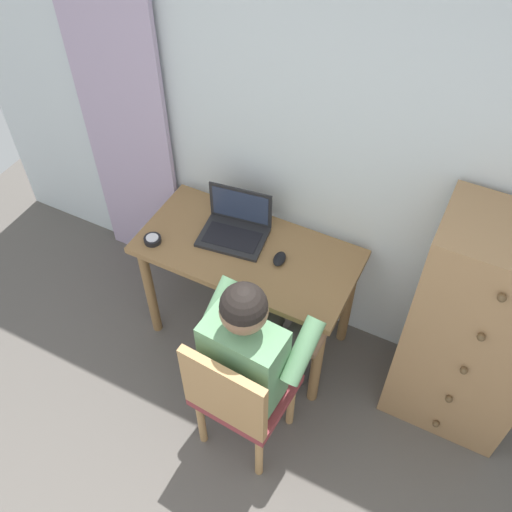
# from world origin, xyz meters

# --- Properties ---
(wall_back) EXTENTS (4.80, 0.05, 2.50)m
(wall_back) POSITION_xyz_m (0.00, 2.20, 1.25)
(wall_back) COLOR silver
(wall_back) RESTS_ON ground_plane
(curtain_panel) EXTENTS (0.57, 0.03, 2.21)m
(curtain_panel) POSITION_xyz_m (-1.34, 2.13, 1.11)
(curtain_panel) COLOR #B29EBC
(curtain_panel) RESTS_ON ground_plane
(desk) EXTENTS (1.14, 0.56, 0.74)m
(desk) POSITION_xyz_m (-0.44, 1.85, 0.62)
(desk) COLOR olive
(desk) RESTS_ON ground_plane
(dresser) EXTENTS (0.61, 0.46, 1.33)m
(dresser) POSITION_xyz_m (0.73, 1.93, 0.66)
(dresser) COLOR #9E754C
(dresser) RESTS_ON ground_plane
(chair) EXTENTS (0.45, 0.43, 0.88)m
(chair) POSITION_xyz_m (-0.16, 1.22, 0.49)
(chair) COLOR brown
(chair) RESTS_ON ground_plane
(person_seated) EXTENTS (0.55, 0.60, 1.20)m
(person_seated) POSITION_xyz_m (-0.15, 1.40, 0.68)
(person_seated) COLOR #4C4C4C
(person_seated) RESTS_ON ground_plane
(laptop) EXTENTS (0.37, 0.29, 0.24)m
(laptop) POSITION_xyz_m (-0.55, 1.93, 0.80)
(laptop) COLOR #232326
(laptop) RESTS_ON desk
(computer_mouse) EXTENTS (0.07, 0.11, 0.03)m
(computer_mouse) POSITION_xyz_m (-0.26, 1.85, 0.76)
(computer_mouse) COLOR black
(computer_mouse) RESTS_ON desk
(desk_clock) EXTENTS (0.09, 0.09, 0.03)m
(desk_clock) POSITION_xyz_m (-0.90, 1.68, 0.76)
(desk_clock) COLOR black
(desk_clock) RESTS_ON desk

